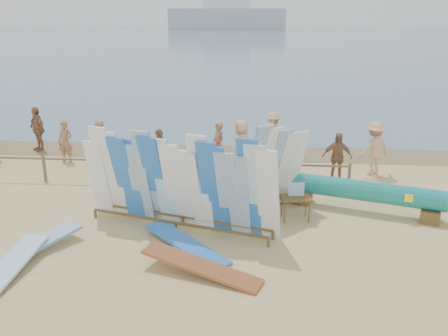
# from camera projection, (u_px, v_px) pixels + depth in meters

# --- Properties ---
(ground) EXTENTS (160.00, 160.00, 0.00)m
(ground) POSITION_uv_depth(u_px,v_px,m) (140.00, 222.00, 12.77)
(ground) COLOR tan
(ground) RESTS_ON ground
(ocean) EXTENTS (320.00, 240.00, 0.02)m
(ocean) POSITION_uv_depth(u_px,v_px,m) (255.00, 36.00, 134.18)
(ocean) COLOR #486681
(ocean) RESTS_ON ground
(wet_sand_strip) EXTENTS (40.00, 2.60, 0.01)m
(wet_sand_strip) POSITION_uv_depth(u_px,v_px,m) (184.00, 151.00, 19.60)
(wet_sand_strip) COLOR olive
(wet_sand_strip) RESTS_ON ground
(distant_ship) EXTENTS (45.00, 8.00, 14.00)m
(distant_ship) POSITION_uv_depth(u_px,v_px,m) (227.00, 16.00, 182.85)
(distant_ship) COLOR #999EA3
(distant_ship) RESTS_ON ocean
(fence) EXTENTS (12.08, 0.08, 0.90)m
(fence) POSITION_uv_depth(u_px,v_px,m) (162.00, 167.00, 15.42)
(fence) COLOR #65594C
(fence) RESTS_ON ground
(main_surfboard_rack) EXTENTS (5.26, 2.02, 2.67)m
(main_surfboard_rack) POSITION_uv_depth(u_px,v_px,m) (179.00, 185.00, 12.07)
(main_surfboard_rack) COLOR brown
(main_surfboard_rack) RESTS_ON ground
(side_surfboard_rack) EXTENTS (2.11, 1.93, 2.63)m
(side_surfboard_rack) POSITION_uv_depth(u_px,v_px,m) (271.00, 172.00, 13.13)
(side_surfboard_rack) COLOR brown
(side_surfboard_rack) RESTS_ON ground
(outrigger_canoe) EXTENTS (6.28, 2.51, 0.92)m
(outrigger_canoe) POSITION_uv_depth(u_px,v_px,m) (365.00, 192.00, 13.31)
(outrigger_canoe) COLOR brown
(outrigger_canoe) RESTS_ON ground
(vendor_table) EXTENTS (0.88, 0.68, 1.07)m
(vendor_table) POSITION_uv_depth(u_px,v_px,m) (295.00, 207.00, 12.85)
(vendor_table) COLOR brown
(vendor_table) RESTS_ON ground
(flat_board_c) EXTENTS (2.72, 1.41, 0.42)m
(flat_board_c) POSITION_uv_depth(u_px,v_px,m) (201.00, 275.00, 10.18)
(flat_board_c) COLOR #9A552A
(flat_board_c) RESTS_ON ground
(flat_board_d) EXTENTS (2.36, 2.24, 0.22)m
(flat_board_d) POSITION_uv_depth(u_px,v_px,m) (186.00, 248.00, 11.37)
(flat_board_d) COLOR blue
(flat_board_d) RESTS_ON ground
(flat_board_a) EXTENTS (0.68, 2.71, 0.36)m
(flat_board_a) POSITION_uv_depth(u_px,v_px,m) (8.00, 277.00, 10.09)
(flat_board_a) COLOR #8DC4E1
(flat_board_a) RESTS_ON ground
(flat_board_e) EXTENTS (1.88, 2.59, 0.35)m
(flat_board_e) POSITION_uv_depth(u_px,v_px,m) (29.00, 256.00, 10.99)
(flat_board_e) COLOR silver
(flat_board_e) RESTS_ON ground
(beach_chair_left) EXTENTS (0.62, 0.64, 0.81)m
(beach_chair_left) POSITION_uv_depth(u_px,v_px,m) (168.00, 172.00, 16.11)
(beach_chair_left) COLOR red
(beach_chair_left) RESTS_ON ground
(beach_chair_right) EXTENTS (0.59, 0.61, 0.93)m
(beach_chair_right) POSITION_uv_depth(u_px,v_px,m) (205.00, 166.00, 16.66)
(beach_chair_right) COLOR red
(beach_chair_right) RESTS_ON ground
(stroller) EXTENTS (0.66, 0.87, 1.09)m
(stroller) POSITION_uv_depth(u_px,v_px,m) (214.00, 163.00, 16.45)
(stroller) COLOR red
(stroller) RESTS_ON ground
(beachgoer_2) EXTENTS (0.93, 0.69, 1.73)m
(beachgoer_2) POSITION_uv_depth(u_px,v_px,m) (99.00, 144.00, 17.28)
(beachgoer_2) COLOR beige
(beachgoer_2) RESTS_ON ground
(beachgoer_extra_0) EXTENTS (1.30, 1.03, 1.87)m
(beachgoer_extra_0) POSITION_uv_depth(u_px,v_px,m) (374.00, 149.00, 16.37)
(beachgoer_extra_0) COLOR tan
(beachgoer_extra_0) RESTS_ON ground
(beachgoer_1) EXTENTS (0.62, 0.40, 1.59)m
(beachgoer_1) POSITION_uv_depth(u_px,v_px,m) (65.00, 142.00, 17.82)
(beachgoer_1) COLOR #8C6042
(beachgoer_1) RESTS_ON ground
(beachgoer_9) EXTENTS (0.82, 1.26, 1.81)m
(beachgoer_9) POSITION_uv_depth(u_px,v_px,m) (272.00, 135.00, 18.41)
(beachgoer_9) COLOR tan
(beachgoer_9) RESTS_ON ground
(beachgoer_extra_1) EXTENTS (1.12, 1.01, 1.81)m
(beachgoer_extra_1) POSITION_uv_depth(u_px,v_px,m) (37.00, 129.00, 19.36)
(beachgoer_extra_1) COLOR #8C6042
(beachgoer_extra_1) RESTS_ON ground
(beachgoer_7) EXTENTS (0.62, 0.67, 1.63)m
(beachgoer_7) POSITION_uv_depth(u_px,v_px,m) (218.00, 144.00, 17.37)
(beachgoer_7) COLOR #8C6042
(beachgoer_7) RESTS_ON ground
(beachgoer_10) EXTENTS (0.99, 0.44, 1.67)m
(beachgoer_10) POSITION_uv_depth(u_px,v_px,m) (337.00, 157.00, 15.74)
(beachgoer_10) COLOR #8C6042
(beachgoer_10) RESTS_ON ground
(beachgoer_6) EXTENTS (0.53, 0.93, 1.80)m
(beachgoer_6) POSITION_uv_depth(u_px,v_px,m) (242.00, 144.00, 17.03)
(beachgoer_6) COLOR tan
(beachgoer_6) RESTS_ON ground
(beachgoer_8) EXTENTS (0.76, 0.91, 1.69)m
(beachgoer_8) POSITION_uv_depth(u_px,v_px,m) (269.00, 146.00, 16.99)
(beachgoer_8) COLOR beige
(beachgoer_8) RESTS_ON ground
(beachgoer_4) EXTENTS (0.71, 1.03, 1.61)m
(beachgoer_4) POSITION_uv_depth(u_px,v_px,m) (160.00, 151.00, 16.54)
(beachgoer_4) COLOR #8C6042
(beachgoer_4) RESTS_ON ground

